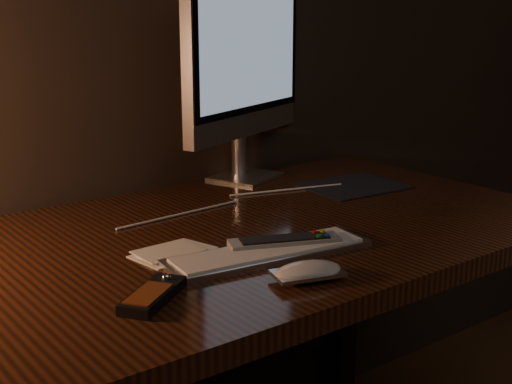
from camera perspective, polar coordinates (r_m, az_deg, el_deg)
desk at (r=1.41m, az=-7.68°, el=-8.34°), size 1.60×0.75×0.75m
monitor at (r=1.74m, az=-0.79°, el=10.62°), size 0.45×0.20×0.50m
keyboard at (r=1.24m, az=1.01°, el=-4.82°), size 0.38×0.15×0.01m
mousepad at (r=1.72m, az=7.80°, el=0.49°), size 0.24×0.20×0.00m
mouse at (r=1.14m, az=4.16°, el=-6.56°), size 0.12×0.09×0.02m
media_remote at (r=1.07m, az=-8.23°, el=-8.12°), size 0.14×0.12×0.03m
tv_remote at (r=1.27m, az=2.30°, el=-4.13°), size 0.20×0.12×0.03m
papers at (r=1.26m, az=-6.67°, el=-4.83°), size 0.15×0.11×0.01m
cable at (r=1.56m, az=-1.32°, el=-0.84°), size 0.58×0.08×0.01m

